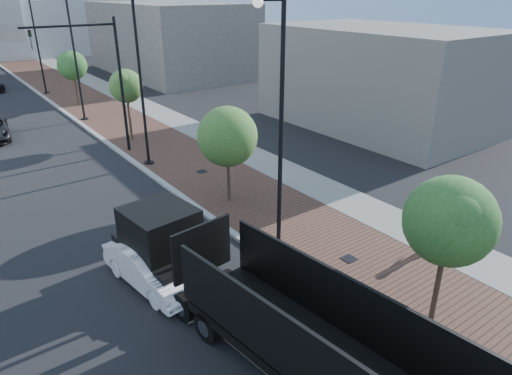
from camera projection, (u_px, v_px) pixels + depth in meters
sidewalk at (97, 101)px, 41.22m from camera, size 7.00×140.00×0.12m
concrete_strip at (125, 97)px, 42.68m from camera, size 2.40×140.00×0.13m
curb at (56, 106)px, 39.32m from camera, size 0.30×140.00×0.14m
dump_truck at (220, 285)px, 13.62m from camera, size 3.57×13.46×2.96m
white_sedan at (151, 267)px, 15.46m from camera, size 2.06×4.40×1.40m
pedestrian at (442, 225)px, 17.64m from camera, size 0.82×0.67×1.94m
streetlight_1 at (278, 148)px, 15.72m from camera, size 1.44×0.56×9.21m
streetlight_2 at (141, 82)px, 24.45m from camera, size 1.72×0.56×9.28m
streetlight_3 at (75, 64)px, 33.44m from camera, size 1.44×0.56×9.21m
streetlight_4 at (37, 43)px, 42.16m from camera, size 1.72×0.56×9.28m
traffic_mast at (105, 73)px, 26.11m from camera, size 5.09×0.20×8.00m
tree_0 at (450, 221)px, 12.21m from camera, size 2.52×2.49×4.94m
tree_1 at (228, 136)px, 20.48m from camera, size 2.75×2.75×4.67m
tree_2 at (127, 86)px, 29.19m from camera, size 2.23×2.16×4.75m
tree_3 at (73, 66)px, 38.12m from camera, size 2.45×2.41×4.71m
commercial_block_ne at (169, 39)px, 53.79m from camera, size 12.00×22.00×8.00m
commercial_block_e at (379, 78)px, 32.93m from camera, size 10.00×16.00×7.00m
utility_cover_1 at (349, 259)px, 16.98m from camera, size 0.50×0.50×0.02m
utility_cover_2 at (202, 171)px, 25.10m from camera, size 0.50×0.50×0.02m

